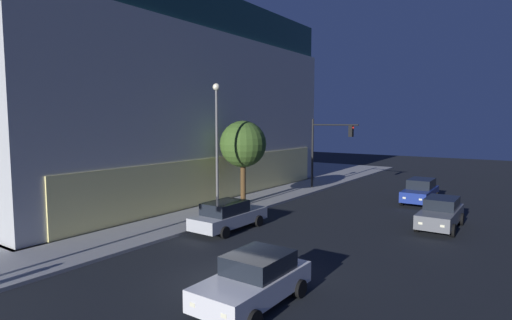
{
  "coord_description": "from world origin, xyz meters",
  "views": [
    {
      "loc": [
        -11.17,
        -8.76,
        5.8
      ],
      "look_at": [
        8.26,
        4.78,
        3.57
      ],
      "focal_mm": 28.48,
      "sensor_mm": 36.0,
      "label": 1
    }
  ],
  "objects_px": {
    "street_lamp_sidewalk": "(217,133)",
    "car_silver": "(228,215)",
    "sidewalk_tree": "(243,144)",
    "car_white": "(254,279)",
    "modern_building": "(122,103)",
    "car_blue": "(420,191)",
    "car_grey": "(441,213)",
    "traffic_light_far_corner": "(327,143)"
  },
  "relations": [
    {
      "from": "sidewalk_tree",
      "to": "car_white",
      "type": "relative_size",
      "value": 1.34
    },
    {
      "from": "car_white",
      "to": "car_silver",
      "type": "xyz_separation_m",
      "value": [
        6.47,
        6.26,
        -0.0
      ]
    },
    {
      "from": "car_white",
      "to": "car_blue",
      "type": "xyz_separation_m",
      "value": [
        19.95,
        -0.47,
        0.08
      ]
    },
    {
      "from": "car_grey",
      "to": "car_blue",
      "type": "xyz_separation_m",
      "value": [
        6.54,
        2.56,
        0.04
      ]
    },
    {
      "from": "car_white",
      "to": "car_blue",
      "type": "bearing_deg",
      "value": -1.34
    },
    {
      "from": "street_lamp_sidewalk",
      "to": "car_grey",
      "type": "relative_size",
      "value": 1.68
    },
    {
      "from": "modern_building",
      "to": "street_lamp_sidewalk",
      "type": "height_order",
      "value": "modern_building"
    },
    {
      "from": "traffic_light_far_corner",
      "to": "car_blue",
      "type": "relative_size",
      "value": 1.27
    },
    {
      "from": "car_grey",
      "to": "sidewalk_tree",
      "type": "bearing_deg",
      "value": 95.74
    },
    {
      "from": "car_white",
      "to": "street_lamp_sidewalk",
      "type": "bearing_deg",
      "value": 45.69
    },
    {
      "from": "car_grey",
      "to": "car_blue",
      "type": "height_order",
      "value": "car_blue"
    },
    {
      "from": "street_lamp_sidewalk",
      "to": "sidewalk_tree",
      "type": "height_order",
      "value": "street_lamp_sidewalk"
    },
    {
      "from": "car_silver",
      "to": "car_grey",
      "type": "bearing_deg",
      "value": -53.22
    },
    {
      "from": "traffic_light_far_corner",
      "to": "car_blue",
      "type": "height_order",
      "value": "traffic_light_far_corner"
    },
    {
      "from": "modern_building",
      "to": "car_blue",
      "type": "height_order",
      "value": "modern_building"
    },
    {
      "from": "car_white",
      "to": "car_silver",
      "type": "height_order",
      "value": "car_white"
    },
    {
      "from": "modern_building",
      "to": "car_white",
      "type": "distance_m",
      "value": 26.88
    },
    {
      "from": "street_lamp_sidewalk",
      "to": "sidewalk_tree",
      "type": "xyz_separation_m",
      "value": [
        3.44,
        0.57,
        -0.9
      ]
    },
    {
      "from": "traffic_light_far_corner",
      "to": "car_grey",
      "type": "distance_m",
      "value": 13.24
    },
    {
      "from": "traffic_light_far_corner",
      "to": "car_grey",
      "type": "xyz_separation_m",
      "value": [
        -7.57,
        -10.37,
        -3.23
      ]
    },
    {
      "from": "street_lamp_sidewalk",
      "to": "car_silver",
      "type": "bearing_deg",
      "value": -130.17
    },
    {
      "from": "traffic_light_far_corner",
      "to": "car_grey",
      "type": "height_order",
      "value": "traffic_light_far_corner"
    },
    {
      "from": "traffic_light_far_corner",
      "to": "car_white",
      "type": "height_order",
      "value": "traffic_light_far_corner"
    },
    {
      "from": "modern_building",
      "to": "street_lamp_sidewalk",
      "type": "bearing_deg",
      "value": -104.84
    },
    {
      "from": "car_silver",
      "to": "car_grey",
      "type": "height_order",
      "value": "car_grey"
    },
    {
      "from": "car_grey",
      "to": "car_blue",
      "type": "distance_m",
      "value": 7.02
    },
    {
      "from": "sidewalk_tree",
      "to": "car_blue",
      "type": "relative_size",
      "value": 1.23
    },
    {
      "from": "car_silver",
      "to": "car_blue",
      "type": "xyz_separation_m",
      "value": [
        13.49,
        -6.73,
        0.08
      ]
    },
    {
      "from": "car_grey",
      "to": "traffic_light_far_corner",
      "type": "bearing_deg",
      "value": 53.86
    },
    {
      "from": "car_white",
      "to": "car_silver",
      "type": "distance_m",
      "value": 9.0
    },
    {
      "from": "car_white",
      "to": "car_grey",
      "type": "relative_size",
      "value": 0.91
    },
    {
      "from": "modern_building",
      "to": "car_silver",
      "type": "bearing_deg",
      "value": -109.68
    },
    {
      "from": "street_lamp_sidewalk",
      "to": "modern_building",
      "type": "bearing_deg",
      "value": 75.16
    },
    {
      "from": "sidewalk_tree",
      "to": "car_white",
      "type": "distance_m",
      "value": 15.8
    },
    {
      "from": "sidewalk_tree",
      "to": "car_grey",
      "type": "relative_size",
      "value": 1.21
    },
    {
      "from": "car_silver",
      "to": "car_blue",
      "type": "relative_size",
      "value": 1.02
    },
    {
      "from": "car_blue",
      "to": "car_grey",
      "type": "bearing_deg",
      "value": -158.65
    },
    {
      "from": "street_lamp_sidewalk",
      "to": "car_silver",
      "type": "height_order",
      "value": "street_lamp_sidewalk"
    },
    {
      "from": "street_lamp_sidewalk",
      "to": "car_blue",
      "type": "height_order",
      "value": "street_lamp_sidewalk"
    },
    {
      "from": "traffic_light_far_corner",
      "to": "sidewalk_tree",
      "type": "xyz_separation_m",
      "value": [
        -8.83,
        2.15,
        0.17
      ]
    },
    {
      "from": "sidewalk_tree",
      "to": "car_blue",
      "type": "bearing_deg",
      "value": -51.93
    },
    {
      "from": "street_lamp_sidewalk",
      "to": "car_silver",
      "type": "distance_m",
      "value": 5.57
    }
  ]
}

